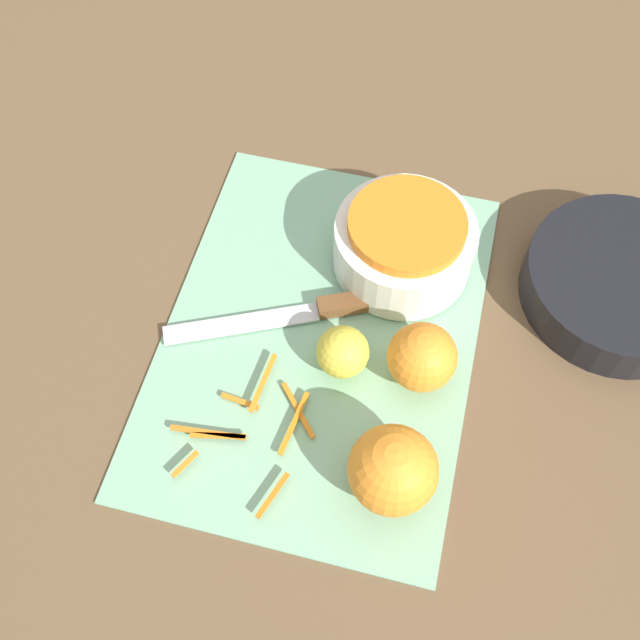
% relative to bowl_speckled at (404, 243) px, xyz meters
% --- Properties ---
extents(ground_plane, '(4.00, 4.00, 0.00)m').
position_rel_bowl_speckled_xyz_m(ground_plane, '(0.11, -0.07, -0.04)').
color(ground_plane, brown).
extents(cutting_board, '(0.45, 0.32, 0.01)m').
position_rel_bowl_speckled_xyz_m(cutting_board, '(0.11, -0.07, -0.04)').
color(cutting_board, '#84B793').
rests_on(cutting_board, ground_plane).
extents(bowl_speckled, '(0.15, 0.15, 0.08)m').
position_rel_bowl_speckled_xyz_m(bowl_speckled, '(0.00, 0.00, 0.00)').
color(bowl_speckled, silver).
rests_on(bowl_speckled, cutting_board).
extents(bowl_dark, '(0.21, 0.21, 0.05)m').
position_rel_bowl_speckled_xyz_m(bowl_dark, '(-0.02, 0.23, -0.02)').
color(bowl_dark, black).
rests_on(bowl_dark, ground_plane).
extents(knife, '(0.13, 0.25, 0.02)m').
position_rel_bowl_speckled_xyz_m(knife, '(0.08, -0.06, -0.03)').
color(knife, brown).
rests_on(knife, cutting_board).
extents(orange_left, '(0.08, 0.08, 0.08)m').
position_rel_bowl_speckled_xyz_m(orange_left, '(0.25, 0.04, 0.00)').
color(orange_left, orange).
rests_on(orange_left, cutting_board).
extents(orange_right, '(0.07, 0.07, 0.07)m').
position_rel_bowl_speckled_xyz_m(orange_right, '(0.13, 0.04, -0.00)').
color(orange_right, orange).
rests_on(orange_right, cutting_board).
extents(lemon, '(0.05, 0.05, 0.05)m').
position_rel_bowl_speckled_xyz_m(lemon, '(0.14, -0.03, -0.01)').
color(lemon, gold).
rests_on(lemon, cutting_board).
extents(peel_pile, '(0.17, 0.14, 0.01)m').
position_rel_bowl_speckled_xyz_m(peel_pile, '(0.23, -0.11, -0.03)').
color(peel_pile, orange).
rests_on(peel_pile, cutting_board).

